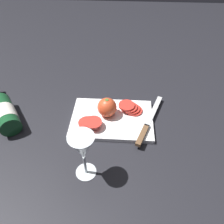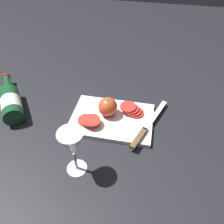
{
  "view_description": "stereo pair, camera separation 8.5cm",
  "coord_description": "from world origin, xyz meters",
  "px_view_note": "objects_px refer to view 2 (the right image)",
  "views": [
    {
      "loc": [
        0.1,
        -0.59,
        0.63
      ],
      "look_at": [
        0.06,
        0.02,
        0.05
      ],
      "focal_mm": 35.0,
      "sensor_mm": 36.0,
      "label": 1
    },
    {
      "loc": [
        0.18,
        -0.58,
        0.63
      ],
      "look_at": [
        0.06,
        0.02,
        0.05
      ],
      "focal_mm": 35.0,
      "sensor_mm": 36.0,
      "label": 2
    }
  ],
  "objects_px": {
    "whole_tomato": "(108,107)",
    "knife": "(143,132)",
    "wine_glass": "(72,145)",
    "tomato_slice_stack_far": "(89,120)",
    "tomato_slice_stack_near": "(132,110)",
    "wine_bottle": "(11,102)"
  },
  "relations": [
    {
      "from": "tomato_slice_stack_near",
      "to": "knife",
      "type": "bearing_deg",
      "value": -62.01
    },
    {
      "from": "wine_bottle",
      "to": "wine_glass",
      "type": "relative_size",
      "value": 1.59
    },
    {
      "from": "wine_glass",
      "to": "whole_tomato",
      "type": "relative_size",
      "value": 2.3
    },
    {
      "from": "whole_tomato",
      "to": "knife",
      "type": "height_order",
      "value": "whole_tomato"
    },
    {
      "from": "knife",
      "to": "tomato_slice_stack_near",
      "type": "xyz_separation_m",
      "value": [
        -0.06,
        0.1,
        0.01
      ]
    },
    {
      "from": "wine_glass",
      "to": "whole_tomato",
      "type": "bearing_deg",
      "value": 79.06
    },
    {
      "from": "wine_bottle",
      "to": "whole_tomato",
      "type": "height_order",
      "value": "whole_tomato"
    },
    {
      "from": "tomato_slice_stack_far",
      "to": "wine_glass",
      "type": "bearing_deg",
      "value": -86.66
    },
    {
      "from": "wine_glass",
      "to": "tomato_slice_stack_far",
      "type": "relative_size",
      "value": 1.89
    },
    {
      "from": "wine_glass",
      "to": "tomato_slice_stack_far",
      "type": "distance_m",
      "value": 0.21
    },
    {
      "from": "wine_bottle",
      "to": "knife",
      "type": "distance_m",
      "value": 0.55
    },
    {
      "from": "whole_tomato",
      "to": "tomato_slice_stack_far",
      "type": "xyz_separation_m",
      "value": [
        -0.06,
        -0.06,
        -0.02
      ]
    },
    {
      "from": "wine_bottle",
      "to": "tomato_slice_stack_far",
      "type": "xyz_separation_m",
      "value": [
        0.34,
        -0.03,
        -0.01
      ]
    },
    {
      "from": "wine_bottle",
      "to": "wine_glass",
      "type": "bearing_deg",
      "value": -31.96
    },
    {
      "from": "whole_tomato",
      "to": "knife",
      "type": "distance_m",
      "value": 0.17
    },
    {
      "from": "whole_tomato",
      "to": "tomato_slice_stack_near",
      "type": "distance_m",
      "value": 0.1
    },
    {
      "from": "tomato_slice_stack_near",
      "to": "tomato_slice_stack_far",
      "type": "height_order",
      "value": "same"
    },
    {
      "from": "whole_tomato",
      "to": "knife",
      "type": "bearing_deg",
      "value": -27.1
    },
    {
      "from": "tomato_slice_stack_far",
      "to": "knife",
      "type": "bearing_deg",
      "value": -3.38
    },
    {
      "from": "whole_tomato",
      "to": "tomato_slice_stack_near",
      "type": "height_order",
      "value": "whole_tomato"
    },
    {
      "from": "knife",
      "to": "tomato_slice_stack_near",
      "type": "distance_m",
      "value": 0.12
    },
    {
      "from": "wine_glass",
      "to": "tomato_slice_stack_near",
      "type": "bearing_deg",
      "value": 63.25
    }
  ]
}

